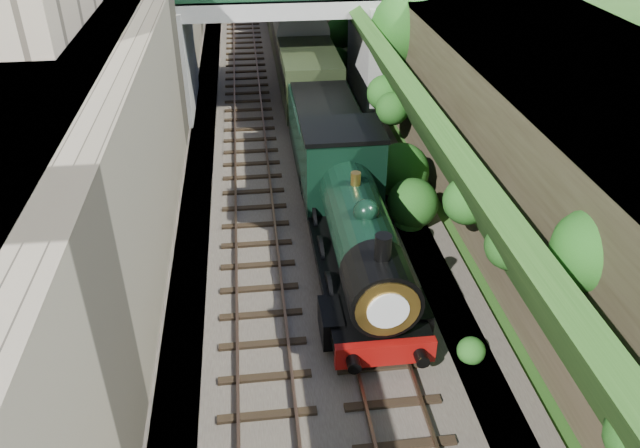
% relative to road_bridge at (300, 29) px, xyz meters
% --- Properties ---
extents(trackbed, '(10.00, 90.00, 0.20)m').
position_rel_road_bridge_xyz_m(trackbed, '(-0.94, -4.00, -3.98)').
color(trackbed, '#473F38').
rests_on(trackbed, ground).
extents(retaining_wall, '(1.00, 90.00, 7.00)m').
position_rel_road_bridge_xyz_m(retaining_wall, '(-6.44, -4.00, -0.58)').
color(retaining_wall, '#756B56').
rests_on(retaining_wall, ground).
extents(street_plateau_left, '(6.00, 90.00, 7.00)m').
position_rel_road_bridge_xyz_m(street_plateau_left, '(-9.94, -4.00, -0.58)').
color(street_plateau_left, '#262628').
rests_on(street_plateau_left, ground).
extents(street_plateau_right, '(8.00, 90.00, 6.25)m').
position_rel_road_bridge_xyz_m(street_plateau_right, '(8.56, -4.00, -0.95)').
color(street_plateau_right, '#262628').
rests_on(street_plateau_right, ground).
extents(embankment_slope, '(4.68, 90.00, 6.36)m').
position_rel_road_bridge_xyz_m(embankment_slope, '(3.98, -3.36, -1.43)').
color(embankment_slope, '#1E4714').
rests_on(embankment_slope, ground).
extents(track_left, '(2.50, 90.00, 0.20)m').
position_rel_road_bridge_xyz_m(track_left, '(-2.94, -4.00, -3.83)').
color(track_left, black).
rests_on(track_left, trackbed).
extents(track_right, '(2.50, 90.00, 0.20)m').
position_rel_road_bridge_xyz_m(track_right, '(0.26, -4.00, -3.83)').
color(track_right, black).
rests_on(track_right, trackbed).
extents(road_bridge, '(16.00, 6.40, 7.25)m').
position_rel_road_bridge_xyz_m(road_bridge, '(0.00, 0.00, 0.00)').
color(road_bridge, gray).
rests_on(road_bridge, ground).
extents(tree, '(3.60, 3.80, 6.60)m').
position_rel_road_bridge_xyz_m(tree, '(4.97, -3.04, 0.57)').
color(tree, black).
rests_on(tree, ground).
extents(locomotive, '(3.10, 10.23, 3.83)m').
position_rel_road_bridge_xyz_m(locomotive, '(0.26, -15.97, -2.18)').
color(locomotive, black).
rests_on(locomotive, trackbed).
extents(tender, '(2.70, 6.00, 3.05)m').
position_rel_road_bridge_xyz_m(tender, '(0.26, -8.60, -2.46)').
color(tender, black).
rests_on(tender, trackbed).
extents(coach_front, '(2.90, 18.00, 3.70)m').
position_rel_road_bridge_xyz_m(coach_front, '(0.26, 4.00, -2.03)').
color(coach_front, black).
rests_on(coach_front, trackbed).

